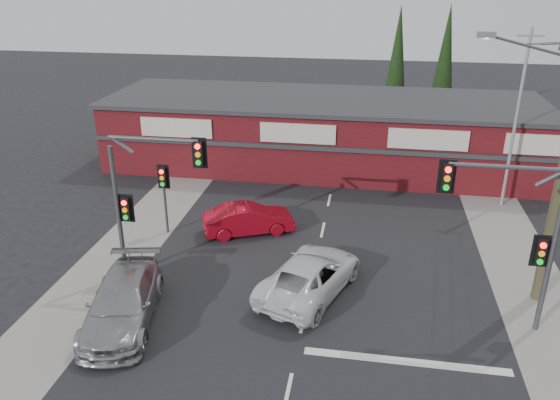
% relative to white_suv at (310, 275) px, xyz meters
% --- Properties ---
extents(ground, '(120.00, 120.00, 0.00)m').
position_rel_white_suv_xyz_m(ground, '(-0.01, -2.03, -0.75)').
color(ground, black).
rests_on(ground, ground).
extents(road_strip, '(14.00, 70.00, 0.01)m').
position_rel_white_suv_xyz_m(road_strip, '(-0.01, 2.97, -0.74)').
color(road_strip, black).
rests_on(road_strip, ground).
extents(verge_left, '(3.00, 70.00, 0.02)m').
position_rel_white_suv_xyz_m(verge_left, '(-8.51, 2.97, -0.74)').
color(verge_left, gray).
rests_on(verge_left, ground).
extents(verge_right, '(3.00, 70.00, 0.02)m').
position_rel_white_suv_xyz_m(verge_right, '(8.49, 2.97, -0.74)').
color(verge_right, gray).
rests_on(verge_right, ground).
extents(stop_line, '(6.50, 0.35, 0.01)m').
position_rel_white_suv_xyz_m(stop_line, '(3.49, -3.53, -0.73)').
color(stop_line, silver).
rests_on(stop_line, ground).
extents(white_suv, '(4.13, 5.90, 1.49)m').
position_rel_white_suv_xyz_m(white_suv, '(0.00, 0.00, 0.00)').
color(white_suv, silver).
rests_on(white_suv, ground).
extents(silver_suv, '(3.26, 5.76, 1.57)m').
position_rel_white_suv_xyz_m(silver_suv, '(-6.24, -2.97, 0.04)').
color(silver_suv, '#989B9D').
rests_on(silver_suv, ground).
extents(red_sedan, '(4.45, 3.02, 1.39)m').
position_rel_white_suv_xyz_m(red_sedan, '(-3.42, 4.61, -0.05)').
color(red_sedan, '#A10919').
rests_on(red_sedan, ground).
extents(lane_dashes, '(0.12, 45.26, 0.01)m').
position_rel_white_suv_xyz_m(lane_dashes, '(-0.01, 1.80, -0.73)').
color(lane_dashes, silver).
rests_on(lane_dashes, ground).
extents(shop_building, '(27.30, 8.40, 4.22)m').
position_rel_white_suv_xyz_m(shop_building, '(-1.00, 14.96, 1.39)').
color(shop_building, '#490E13').
rests_on(shop_building, ground).
extents(conifer_near, '(1.80, 1.80, 9.25)m').
position_rel_white_suv_xyz_m(conifer_near, '(3.49, 21.97, 4.73)').
color(conifer_near, '#2D2116').
rests_on(conifer_near, ground).
extents(conifer_far, '(1.80, 1.80, 9.25)m').
position_rel_white_suv_xyz_m(conifer_far, '(6.99, 23.97, 4.73)').
color(conifer_far, '#2D2116').
rests_on(conifer_far, ground).
extents(traffic_mast_left, '(3.77, 0.27, 5.97)m').
position_rel_white_suv_xyz_m(traffic_mast_left, '(-6.44, -0.02, 3.18)').
color(traffic_mast_left, '#47494C').
rests_on(traffic_mast_left, ground).
extents(traffic_mast_right, '(3.96, 0.27, 5.97)m').
position_rel_white_suv_xyz_m(traffic_mast_right, '(6.85, -1.02, 3.20)').
color(traffic_mast_right, '#47494C').
rests_on(traffic_mast_right, ground).
extents(pedestal_signal, '(0.55, 0.27, 3.38)m').
position_rel_white_suv_xyz_m(pedestal_signal, '(-7.21, 3.98, 1.66)').
color(pedestal_signal, '#47494C').
rests_on(pedestal_signal, ground).
extents(utility_pole, '(4.38, 0.59, 10.00)m').
position_rel_white_suv_xyz_m(utility_pole, '(8.35, 0.96, 4.65)').
color(utility_pole, '#4D482B').
rests_on(utility_pole, ground).
extents(steel_pole, '(1.20, 0.16, 9.00)m').
position_rel_white_suv_xyz_m(steel_pole, '(8.99, 9.97, 3.96)').
color(steel_pole, gray).
rests_on(steel_pole, ground).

